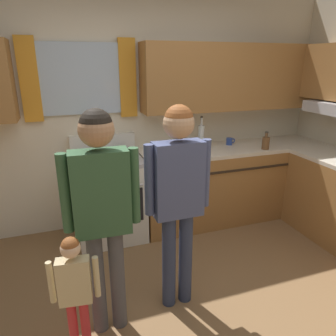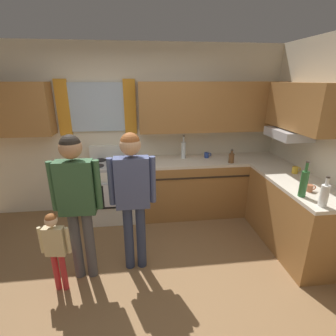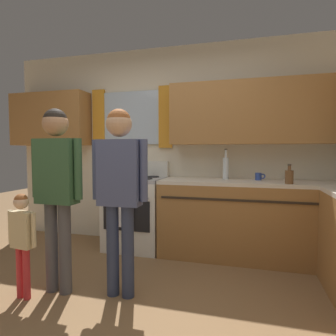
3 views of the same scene
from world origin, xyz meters
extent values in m
plane|color=olive|center=(0.00, 0.00, 0.00)|extent=(12.00, 12.00, 0.00)
cube|color=beige|center=(0.00, 1.90, 1.30)|extent=(4.60, 0.10, 2.60)
cube|color=silver|center=(-0.55, 1.83, 1.69)|extent=(0.79, 0.03, 0.71)
cube|color=orange|center=(-1.03, 1.82, 1.69)|extent=(0.18, 0.04, 0.81)
cube|color=orange|center=(-0.06, 1.82, 1.69)|extent=(0.18, 0.04, 0.81)
cube|color=#9E6B38|center=(-1.73, 1.69, 1.69)|extent=(1.14, 0.32, 0.73)
cube|color=#9E6B38|center=(1.19, 1.69, 1.69)|extent=(2.23, 0.32, 0.73)
cube|color=#9E6B38|center=(1.15, 1.54, 0.43)|extent=(2.30, 0.62, 0.86)
cube|color=beige|center=(1.15, 1.54, 0.88)|extent=(2.30, 0.62, 0.04)
cube|color=#2D2319|center=(1.15, 1.23, 0.72)|extent=(2.18, 0.01, 0.02)
cube|color=silver|center=(-0.37, 1.54, 0.43)|extent=(0.70, 0.62, 0.86)
cube|color=black|center=(-0.37, 1.23, 0.48)|extent=(0.58, 0.01, 0.36)
cylinder|color=#ADADB2|center=(-0.37, 1.20, 0.70)|extent=(0.58, 0.02, 0.02)
cube|color=#ADADB2|center=(-0.37, 1.54, 0.88)|extent=(0.70, 0.62, 0.04)
cube|color=silver|center=(-0.37, 1.81, 1.00)|extent=(0.70, 0.08, 0.20)
cylinder|color=black|center=(-0.54, 1.40, 0.91)|extent=(0.17, 0.17, 0.01)
cylinder|color=black|center=(-0.19, 1.40, 0.91)|extent=(0.17, 0.17, 0.01)
cylinder|color=black|center=(-0.54, 1.68, 0.91)|extent=(0.17, 0.17, 0.01)
cylinder|color=black|center=(-0.19, 1.68, 0.91)|extent=(0.17, 0.17, 0.01)
cube|color=silver|center=(-0.37, 1.19, 0.52)|extent=(0.20, 0.02, 0.34)
cylinder|color=brown|center=(1.41, 1.33, 0.97)|extent=(0.08, 0.08, 0.14)
cylinder|color=brown|center=(1.41, 1.33, 1.06)|extent=(0.03, 0.03, 0.05)
cylinder|color=#3F382D|center=(1.41, 1.33, 1.10)|extent=(0.04, 0.04, 0.02)
cylinder|color=silver|center=(0.74, 1.64, 1.03)|extent=(0.07, 0.07, 0.26)
cylinder|color=silver|center=(0.74, 1.64, 1.21)|extent=(0.03, 0.03, 0.09)
cylinder|color=#3F382D|center=(0.74, 1.64, 1.26)|extent=(0.03, 0.03, 0.02)
cylinder|color=#2D479E|center=(1.12, 1.64, 0.94)|extent=(0.07, 0.07, 0.08)
torus|color=#2D479E|center=(1.17, 1.64, 0.95)|extent=(0.06, 0.01, 0.06)
cylinder|color=#4C4C51|center=(-0.52, 0.25, 0.39)|extent=(0.11, 0.11, 0.79)
cylinder|color=#4C4C51|center=(-0.66, 0.26, 0.39)|extent=(0.11, 0.11, 0.79)
cube|color=#335938|center=(-0.59, 0.26, 1.07)|extent=(0.37, 0.16, 0.56)
cylinder|color=#335938|center=(-0.37, 0.25, 1.09)|extent=(0.07, 0.07, 0.51)
cylinder|color=#335938|center=(-0.80, 0.26, 1.09)|extent=(0.07, 0.07, 0.51)
sphere|color=#A87A56|center=(-0.59, 0.26, 1.47)|extent=(0.22, 0.22, 0.22)
sphere|color=black|center=(-0.59, 0.26, 1.50)|extent=(0.20, 0.20, 0.20)
cylinder|color=#2D3856|center=(0.04, 0.34, 0.39)|extent=(0.11, 0.11, 0.78)
cylinder|color=#2D3856|center=(-0.10, 0.34, 0.39)|extent=(0.11, 0.11, 0.78)
cube|color=#47517A|center=(-0.03, 0.34, 1.06)|extent=(0.36, 0.16, 0.55)
cylinder|color=#47517A|center=(0.18, 0.34, 1.08)|extent=(0.07, 0.07, 0.51)
cylinder|color=#47517A|center=(-0.25, 0.33, 1.08)|extent=(0.07, 0.07, 0.51)
sphere|color=tan|center=(-0.03, 0.34, 1.46)|extent=(0.22, 0.22, 0.22)
sphere|color=brown|center=(-0.03, 0.34, 1.49)|extent=(0.20, 0.20, 0.20)
cylinder|color=red|center=(-0.77, 0.07, 0.22)|extent=(0.06, 0.06, 0.43)
cylinder|color=red|center=(-0.84, 0.08, 0.22)|extent=(0.06, 0.06, 0.43)
cube|color=#D1BC8C|center=(-0.80, 0.08, 0.59)|extent=(0.21, 0.11, 0.31)
cylinder|color=#D1BC8C|center=(-0.67, 0.06, 0.60)|extent=(0.04, 0.04, 0.28)
cylinder|color=#D1BC8C|center=(-0.94, 0.10, 0.60)|extent=(0.04, 0.04, 0.28)
sphere|color=beige|center=(-0.80, 0.08, 0.82)|extent=(0.12, 0.12, 0.12)
sphere|color=brown|center=(-0.80, 0.08, 0.83)|extent=(0.11, 0.11, 0.11)
camera|label=1|loc=(-0.77, -1.60, 1.85)|focal=33.37mm
camera|label=2|loc=(0.05, -2.11, 2.07)|focal=26.86mm
camera|label=3|loc=(1.01, -1.90, 1.25)|focal=31.14mm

